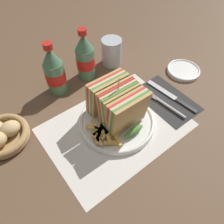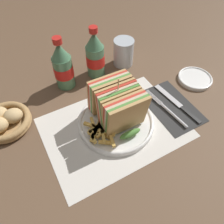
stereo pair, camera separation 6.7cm
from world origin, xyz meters
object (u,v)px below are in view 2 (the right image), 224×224
Objects in this scene: plate_main at (115,122)px; fork at (169,111)px; coke_bottle_near at (63,67)px; coke_bottle_far at (95,56)px; side_saucer at (195,78)px; bread_basket at (5,121)px; club_sandwich at (117,105)px; knife at (177,103)px; glass_near at (123,54)px.

plate_main is 1.22× the size of fork.
coke_bottle_near is at bearing 124.49° from fork.
fork is 0.33m from coke_bottle_far.
plate_main is 0.37m from side_saucer.
fork is 1.26× the size of bread_basket.
bread_basket is at bearing 153.69° from club_sandwich.
coke_bottle_far is 0.38m from side_saucer.
knife is 1.07× the size of coke_bottle_near.
bread_basket is at bearing -166.29° from coke_bottle_far.
plate_main is 0.26m from coke_bottle_far.
coke_bottle_near is 0.49m from side_saucer.
coke_bottle_near is at bearing 131.11° from knife.
coke_bottle_far is (-0.17, 0.28, 0.08)m from knife.
glass_near is at bearing 10.82° from bread_basket.
side_saucer is at bearing 5.79° from plate_main.
coke_bottle_far is at bearing 13.71° from bread_basket.
coke_bottle_near is at bearing 105.53° from plate_main.
bread_basket reaches higher than knife.
knife is 0.15m from side_saucer.
coke_bottle_near is at bearing -178.29° from glass_near.
fork is (0.17, -0.05, -0.07)m from club_sandwich.
coke_bottle_far is at bearing 77.34° from plate_main.
coke_bottle_far is (0.04, 0.24, 0.00)m from club_sandwich.
side_saucer is (0.19, -0.22, -0.04)m from glass_near.
plate_main reaches higher than knife.
bread_basket is 1.22× the size of side_saucer.
glass_near is at bearing 2.19° from coke_bottle_far.
bread_basket is (-0.53, 0.19, 0.01)m from knife.
knife is at bearing -58.36° from coke_bottle_far.
coke_bottle_far is (0.12, 0.00, 0.00)m from coke_bottle_near.
side_saucer is at bearing -25.64° from coke_bottle_near.
coke_bottle_far is at bearing 79.54° from club_sandwich.
knife is at bearing 13.11° from fork.
plate_main is 0.23m from knife.
glass_near is at bearing 55.76° from club_sandwich.
coke_bottle_near reaches higher than side_saucer.
fork is 1.01× the size of coke_bottle_near.
knife is at bearing -9.70° from club_sandwich.
side_saucer is at bearing -49.01° from glass_near.
coke_bottle_near reaches higher than glass_near.
club_sandwich is 0.88× the size of fork.
coke_bottle_far reaches higher than fork.
glass_near is (0.18, 0.25, 0.03)m from plate_main.
side_saucer is at bearing -34.24° from coke_bottle_far.
fork is at bearing -67.15° from coke_bottle_far.
coke_bottle_far is at bearing 106.95° from fork.
coke_bottle_far reaches higher than glass_near.
fork and side_saucer have the same top height.
coke_bottle_near is (-0.08, 0.24, 0.00)m from club_sandwich.
club_sandwich is at bearing -124.24° from glass_near.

